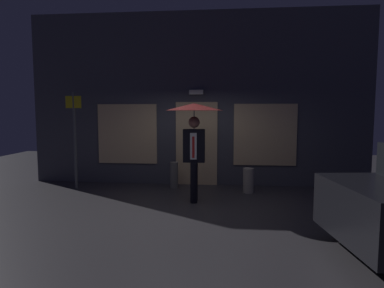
{
  "coord_description": "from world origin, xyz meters",
  "views": [
    {
      "loc": [
        0.73,
        -6.59,
        1.94
      ],
      "look_at": [
        0.04,
        0.47,
        1.26
      ],
      "focal_mm": 31.18,
      "sensor_mm": 36.0,
      "label": 1
    }
  ],
  "objects": [
    {
      "name": "ground_plane",
      "position": [
        0.0,
        0.0,
        0.0
      ],
      "size": [
        18.0,
        18.0,
        0.0
      ],
      "primitive_type": "plane",
      "color": "#38353A"
    },
    {
      "name": "sidewalk_bollard_2",
      "position": [
        -0.54,
        1.7,
        0.34
      ],
      "size": [
        0.21,
        0.21,
        0.67
      ],
      "primitive_type": "cylinder",
      "color": "slate",
      "rests_on": "ground"
    },
    {
      "name": "building_facade",
      "position": [
        -0.0,
        2.35,
        2.25
      ],
      "size": [
        8.97,
        0.48,
        4.55
      ],
      "color": "#4C4C56",
      "rests_on": "ground"
    },
    {
      "name": "street_sign_post",
      "position": [
        -3.01,
        1.43,
        1.38
      ],
      "size": [
        0.4,
        0.07,
        2.44
      ],
      "color": "#595B60",
      "rests_on": "ground"
    },
    {
      "name": "sidewalk_bollard",
      "position": [
        1.32,
        1.38,
        0.3
      ],
      "size": [
        0.26,
        0.26,
        0.6
      ],
      "primitive_type": "cylinder",
      "color": "#B2A899",
      "rests_on": "ground"
    },
    {
      "name": "person_with_umbrella",
      "position": [
        0.09,
        0.47,
        1.68
      ],
      "size": [
        1.21,
        1.21,
        2.13
      ],
      "rotation": [
        0.0,
        0.0,
        0.03
      ],
      "color": "black",
      "rests_on": "ground"
    }
  ]
}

